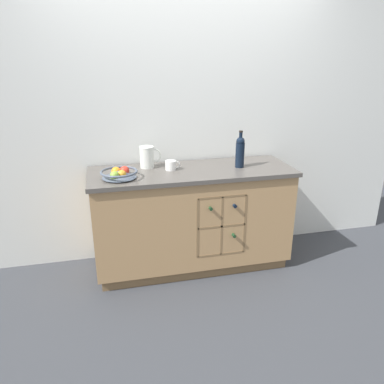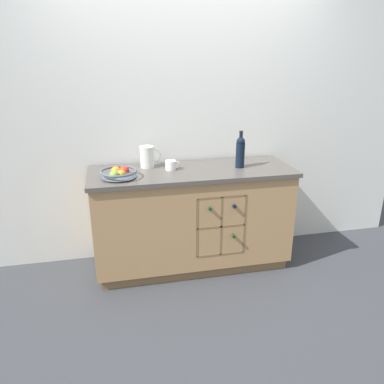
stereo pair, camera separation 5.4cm
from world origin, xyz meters
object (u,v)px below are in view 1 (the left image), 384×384
at_px(fruit_bowl, 119,173).
at_px(ceramic_mug, 171,165).
at_px(white_pitcher, 147,157).
at_px(standing_wine_bottle, 240,151).

relative_size(fruit_bowl, ceramic_mug, 2.33).
bearing_deg(white_pitcher, fruit_bowl, -135.16).
relative_size(white_pitcher, ceramic_mug, 1.49).
distance_m(fruit_bowl, standing_wine_bottle, 1.02).
bearing_deg(white_pitcher, standing_wine_bottle, -12.38).
height_order(ceramic_mug, standing_wine_bottle, standing_wine_bottle).
distance_m(fruit_bowl, white_pitcher, 0.36).
xyz_separation_m(fruit_bowl, ceramic_mug, (0.43, 0.13, -0.00)).
bearing_deg(fruit_bowl, white_pitcher, 44.84).
distance_m(ceramic_mug, standing_wine_bottle, 0.59).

